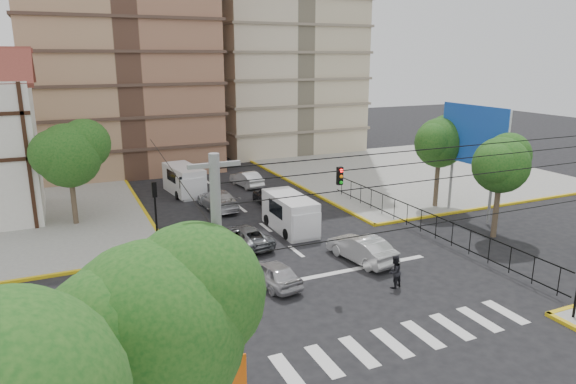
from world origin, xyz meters
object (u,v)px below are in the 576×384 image
car_white_front_right (361,248)px  pedestrian_crosswalk (394,272)px  traffic_light_nw (155,206)px  van_left_lane (185,181)px  car_silver_front_left (273,273)px  van_right_lane (292,215)px

car_white_front_right → pedestrian_crosswalk: bearing=75.2°
traffic_light_nw → pedestrian_crosswalk: (10.23, -9.43, -2.25)m
van_left_lane → car_white_front_right: 19.89m
car_white_front_right → pedestrian_crosswalk: size_ratio=2.70×
traffic_light_nw → van_left_lane: traffic_light_nw is taller
traffic_light_nw → pedestrian_crosswalk: bearing=-42.7°
van_left_lane → car_silver_front_left: bearing=-97.3°
van_right_lane → pedestrian_crosswalk: 10.27m
car_silver_front_left → traffic_light_nw: bearing=-64.2°
van_right_lane → car_silver_front_left: van_right_lane is taller
van_left_lane → car_silver_front_left: van_left_lane is taller
pedestrian_crosswalk → van_right_lane: bearing=-100.8°
pedestrian_crosswalk → traffic_light_nw: bearing=-59.7°
car_white_front_right → pedestrian_crosswalk: 3.75m
pedestrian_crosswalk → van_left_lane: bearing=-93.6°
van_right_lane → van_left_lane: 13.27m
car_silver_front_left → car_white_front_right: 6.01m
car_white_front_right → pedestrian_crosswalk: (-0.36, -3.73, 0.10)m
traffic_light_nw → van_right_lane: size_ratio=0.82×
car_white_front_right → van_left_lane: bearing=-82.3°
traffic_light_nw → car_silver_front_left: traffic_light_nw is taller
van_right_lane → van_left_lane: van_left_lane is taller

